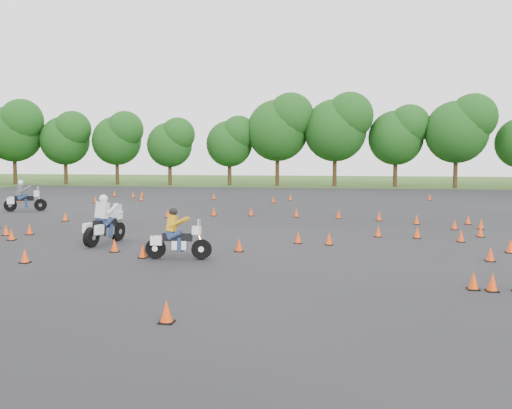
{
  "coord_description": "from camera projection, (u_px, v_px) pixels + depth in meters",
  "views": [
    {
      "loc": [
        3.93,
        -20.88,
        3.44
      ],
      "look_at": [
        0.0,
        4.0,
        1.2
      ],
      "focal_mm": 40.0,
      "sensor_mm": 36.0,
      "label": 1
    }
  ],
  "objects": [
    {
      "name": "ground",
      "position": [
        239.0,
        245.0,
        21.46
      ],
      "size": [
        140.0,
        140.0,
        0.0
      ],
      "primitive_type": "plane",
      "color": "#2D5119",
      "rests_on": "ground"
    },
    {
      "name": "asphalt_pad",
      "position": [
        262.0,
        226.0,
        27.36
      ],
      "size": [
        62.0,
        62.0,
        0.0
      ],
      "primitive_type": "plane",
      "color": "black",
      "rests_on": "ground"
    },
    {
      "name": "treeline",
      "position": [
        315.0,
        143.0,
        55.8
      ],
      "size": [
        86.81,
        32.27,
        10.39
      ],
      "color": "#164213",
      "rests_on": "ground"
    },
    {
      "name": "traffic_cones",
      "position": [
        266.0,
        220.0,
        27.84
      ],
      "size": [
        36.1,
        33.22,
        0.45
      ],
      "color": "#EB3D09",
      "rests_on": "asphalt_pad"
    },
    {
      "name": "rider_grey",
      "position": [
        25.0,
        196.0,
        34.22
      ],
      "size": [
        2.55,
        1.59,
        1.88
      ],
      "primitive_type": null,
      "rotation": [
        0.0,
        0.0,
        0.38
      ],
      "color": "#494D51",
      "rests_on": "ground"
    },
    {
      "name": "rider_yellow",
      "position": [
        178.0,
        234.0,
        18.55
      ],
      "size": [
        2.22,
        0.81,
        1.69
      ],
      "primitive_type": null,
      "rotation": [
        0.0,
        0.0,
        0.07
      ],
      "color": "#C48B11",
      "rests_on": "ground"
    },
    {
      "name": "rider_white",
      "position": [
        104.0,
        219.0,
        21.75
      ],
      "size": [
        1.2,
        2.56,
        1.9
      ],
      "primitive_type": null,
      "rotation": [
        0.0,
        0.0,
        1.38
      ],
      "color": "silver",
      "rests_on": "ground"
    }
  ]
}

